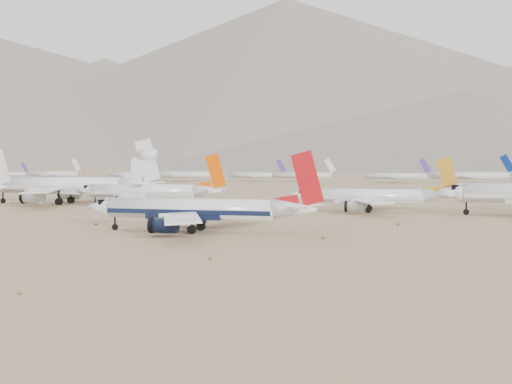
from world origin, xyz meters
TOP-DOWN VIEW (x-y plane):
  - ground at (0.00, 0.00)m, footprint 7000.00×7000.00m
  - main_airliner at (-2.48, 6.78)m, footprint 49.03×47.89m
  - row2_gold_tail at (29.93, 66.74)m, footprint 45.43×44.43m
  - row2_orange_tail at (-41.41, 72.03)m, footprint 48.33×47.28m
  - row2_white_trijet at (-71.84, 75.44)m, footprint 62.97×61.54m
  - distant_storage_row at (-9.72, 299.71)m, footprint 511.78×58.71m
  - mountain_range at (70.18, 1648.01)m, footprint 7354.00×3024.00m
  - desert_scrub at (-11.08, -26.49)m, footprint 247.37×121.67m

SIDE VIEW (x-z plane):
  - ground at x=0.00m, z-range 0.00..0.00m
  - desert_scrub at x=-11.08m, z-range -0.03..0.60m
  - distant_storage_row at x=-9.72m, z-range -3.62..12.51m
  - row2_gold_tail at x=29.93m, z-range -3.56..12.61m
  - main_airliner at x=-2.48m, z-range -3.89..13.41m
  - row2_orange_tail at x=-41.41m, z-range -3.78..13.46m
  - row2_white_trijet at x=-71.84m, z-range -4.70..17.62m
  - mountain_range at x=70.18m, z-range -44.68..425.32m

